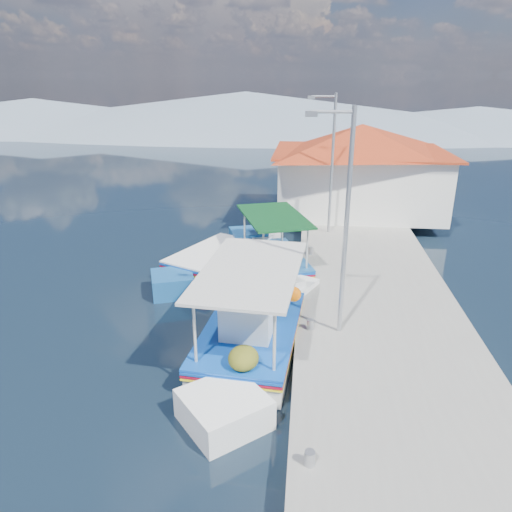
# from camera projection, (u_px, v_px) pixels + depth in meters

# --- Properties ---
(ground) EXTENTS (160.00, 160.00, 0.00)m
(ground) POSITION_uv_depth(u_px,v_px,m) (158.00, 377.00, 12.04)
(ground) COLOR black
(ground) RESTS_ON ground
(quay) EXTENTS (5.00, 44.00, 0.50)m
(quay) POSITION_uv_depth(u_px,v_px,m) (369.00, 283.00, 16.93)
(quay) COLOR gray
(quay) RESTS_ON ground
(bollards) EXTENTS (0.20, 17.20, 0.30)m
(bollards) POSITION_uv_depth(u_px,v_px,m) (310.00, 278.00, 16.30)
(bollards) COLOR #A5A8AD
(bollards) RESTS_ON quay
(main_caique) EXTENTS (2.86, 8.33, 2.75)m
(main_caique) POSITION_uv_depth(u_px,v_px,m) (251.00, 333.00, 13.08)
(main_caique) COLOR white
(main_caique) RESTS_ON ground
(caique_green_canopy) EXTENTS (3.50, 6.48, 2.57)m
(caique_green_canopy) POSITION_uv_depth(u_px,v_px,m) (274.00, 263.00, 18.34)
(caique_green_canopy) COLOR white
(caique_green_canopy) RESTS_ON ground
(caique_blue_hull) EXTENTS (3.92, 6.33, 1.24)m
(caique_blue_hull) POSITION_uv_depth(u_px,v_px,m) (213.00, 262.00, 18.60)
(caique_blue_hull) COLOR #174F8D
(caique_blue_hull) RESTS_ON ground
(harbor_building) EXTENTS (10.49, 10.49, 4.40)m
(harbor_building) POSITION_uv_depth(u_px,v_px,m) (359.00, 167.00, 24.36)
(harbor_building) COLOR silver
(harbor_building) RESTS_ON quay
(lamp_post_near) EXTENTS (1.21, 0.14, 6.00)m
(lamp_post_near) POSITION_uv_depth(u_px,v_px,m) (343.00, 214.00, 12.07)
(lamp_post_near) COLOR #A5A8AD
(lamp_post_near) RESTS_ON quay
(lamp_post_far) EXTENTS (1.21, 0.14, 6.00)m
(lamp_post_far) POSITION_uv_depth(u_px,v_px,m) (330.00, 158.00, 20.43)
(lamp_post_far) COLOR #A5A8AD
(lamp_post_far) RESTS_ON quay
(mountain_ridge) EXTENTS (171.40, 96.00, 5.50)m
(mountain_ridge) POSITION_uv_depth(u_px,v_px,m) (332.00, 117.00, 62.69)
(mountain_ridge) COLOR slate
(mountain_ridge) RESTS_ON ground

